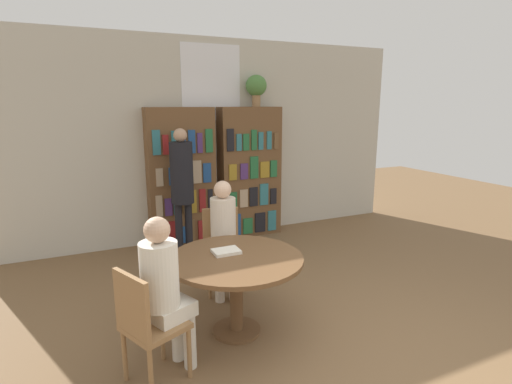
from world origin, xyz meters
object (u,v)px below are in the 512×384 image
chair_left_side (222,245)px  librarian_standing (182,180)px  bookshelf_right (250,173)px  flower_vase (256,87)px  seated_reader_left (224,231)px  reading_table (236,270)px  seated_reader_right (165,286)px  bookshelf_left (182,178)px  chair_near_camera (146,322)px

chair_left_side → librarian_standing: size_ratio=0.52×
bookshelf_right → librarian_standing: 1.30m
flower_vase → seated_reader_left: size_ratio=0.37×
reading_table → seated_reader_right: 0.77m
bookshelf_right → librarian_standing: (-1.20, -0.50, 0.07)m
reading_table → seated_reader_left: seated_reader_left is taller
seated_reader_right → reading_table: bearing=90.0°
flower_vase → librarian_standing: (-1.32, -0.51, -1.23)m
librarian_standing → bookshelf_left: bearing=76.7°
bookshelf_right → flower_vase: flower_vase is taller
seated_reader_right → flower_vase: bearing=120.3°
flower_vase → librarian_standing: size_ratio=0.27×
bookshelf_left → seated_reader_left: bookshelf_left is taller
bookshelf_right → seated_reader_right: bearing=-124.2°
bookshelf_left → bookshelf_right: size_ratio=1.00×
flower_vase → seated_reader_left: 2.70m
reading_table → chair_left_side: bearing=78.0°
bookshelf_right → chair_left_side: (-1.06, -1.64, -0.49)m
flower_vase → seated_reader_left: flower_vase is taller
seated_reader_right → bookshelf_left: bearing=139.2°
seated_reader_right → librarian_standing: 2.50m
flower_vase → reading_table: 3.36m
librarian_standing → seated_reader_left: bearing=-85.5°
bookshelf_left → seated_reader_right: (-0.86, -2.86, -0.27)m
chair_near_camera → seated_reader_left: 1.52m
reading_table → chair_near_camera: (-0.85, -0.38, -0.10)m
seated_reader_left → seated_reader_right: bearing=63.0°
flower_vase → seated_reader_right: size_ratio=0.37×
reading_table → chair_left_side: (0.19, 0.92, -0.10)m
chair_left_side → librarian_standing: 1.28m
bookshelf_left → flower_vase: 1.77m
flower_vase → chair_left_side: bearing=-125.5°
bookshelf_left → librarian_standing: bearing=-103.3°
reading_table → bookshelf_right: bearing=63.9°
bookshelf_right → seated_reader_right: (-1.95, -2.87, -0.27)m
bookshelf_right → seated_reader_left: bearing=-121.1°
bookshelf_left → seated_reader_right: bearing=-106.8°
bookshelf_left → chair_left_side: 1.71m
bookshelf_right → librarian_standing: bearing=-157.3°
chair_left_side → seated_reader_right: (-0.89, -1.22, 0.22)m
chair_left_side → bookshelf_right: bearing=-110.8°
reading_table → seated_reader_left: (0.16, 0.74, 0.11)m
chair_near_camera → seated_reader_left: bearing=113.9°
bookshelf_left → chair_near_camera: (-1.03, -2.94, -0.49)m
seated_reader_left → seated_reader_right: (-0.85, -1.05, 0.01)m
bookshelf_right → seated_reader_right: 3.47m
chair_left_side → seated_reader_left: seated_reader_left is taller
bookshelf_left → librarian_standing: bookshelf_left is taller
flower_vase → reading_table: bearing=-118.1°
seated_reader_right → chair_left_side: bearing=120.1°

